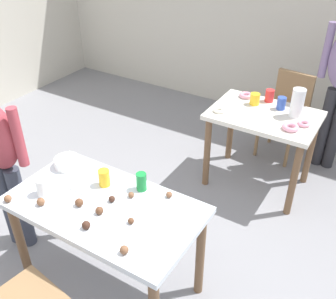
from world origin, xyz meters
The scene contains 29 objects.
ground_plane centered at (0.00, 0.00, 0.00)m, with size 6.40×6.40×0.00m, color gray.
wall_back centered at (0.00, 3.20, 1.30)m, with size 6.40×0.10×2.60m, color beige.
dining_table_near centered at (-0.10, 0.03, 0.64)m, with size 1.20×0.67×0.75m.
dining_table_far centered at (0.33, 1.69, 0.62)m, with size 0.92×0.65×0.75m.
chair_far_table centered at (0.36, 2.37, 0.50)m, with size 0.45×0.45×0.87m.
person_girl_near centered at (-0.98, 0.00, 0.84)m, with size 0.45×0.26×1.41m.
mixing_bowl centered at (-0.57, 0.21, 0.78)m, with size 0.18×0.18×0.07m, color white.
soda_can centered at (0.02, 0.27, 0.81)m, with size 0.07×0.07×0.12m, color #198438.
fork_near centered at (-0.35, 0.04, 0.75)m, with size 0.17×0.02×0.01m, color silver.
cup_near_0 centered at (-0.21, 0.18, 0.81)m, with size 0.07×0.07×0.12m, color yellow.
cup_near_1 centered at (-0.48, -0.09, 0.81)m, with size 0.08×0.08×0.12m, color white.
cake_ball_0 centered at (-0.06, -0.05, 0.77)m, with size 0.05×0.05×0.05m, color brown.
cake_ball_1 centered at (0.25, -0.21, 0.77)m, with size 0.05×0.05×0.05m, color brown.
cake_ball_2 centered at (-0.61, -0.26, 0.77)m, with size 0.05×0.05×0.05m, color brown.
cake_ball_3 centered at (0.01, 0.17, 0.77)m, with size 0.04×0.04×0.04m, color brown.
cake_ball_4 centered at (-0.07, 0.08, 0.77)m, with size 0.04×0.04×0.04m, color #3D2319.
cake_ball_5 centered at (-0.42, -0.17, 0.78)m, with size 0.05×0.05×0.05m, color brown.
cake_ball_6 centered at (0.14, -0.01, 0.77)m, with size 0.04×0.04×0.04m, color brown.
cake_ball_7 centered at (-0.21, -0.06, 0.78)m, with size 0.05×0.05×0.05m, color brown.
cake_ball_8 centered at (0.21, 0.30, 0.77)m, with size 0.04×0.04×0.04m, color brown.
cake_ball_9 centered at (-0.05, -0.18, 0.77)m, with size 0.05×0.05×0.05m, color #3D2319.
pitcher_far centered at (0.56, 1.78, 0.88)m, with size 0.11×0.11×0.25m, color white.
cup_far_0 centered at (0.28, 1.94, 0.81)m, with size 0.08×0.08×0.11m, color red.
cup_far_1 centered at (0.18, 1.82, 0.80)m, with size 0.09×0.09×0.10m, color yellow.
cup_far_2 centered at (0.42, 1.85, 0.81)m, with size 0.08×0.08×0.11m, color #3351B2.
donut_far_0 centered at (-0.02, 1.51, 0.77)m, with size 0.10×0.10×0.03m, color white.
donut_far_1 centered at (0.60, 1.53, 0.77)m, with size 0.14×0.14×0.04m, color pink.
donut_far_2 centered at (0.67, 1.66, 0.77)m, with size 0.11×0.11×0.03m, color pink.
donut_far_3 centered at (0.06, 1.92, 0.77)m, with size 0.12×0.12×0.04m, color pink.
Camera 1 is at (1.18, -1.30, 2.31)m, focal length 41.55 mm.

